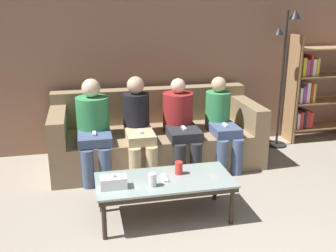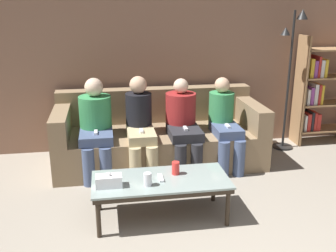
% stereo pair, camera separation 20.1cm
% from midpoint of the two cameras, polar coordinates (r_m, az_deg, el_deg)
% --- Properties ---
extents(wall_back, '(12.00, 0.06, 2.60)m').
position_cam_midpoint_polar(wall_back, '(5.05, -1.18, 11.18)').
color(wall_back, '#8C6651').
rests_on(wall_back, ground_plane).
extents(couch, '(2.41, 0.98, 0.84)m').
position_cam_midpoint_polar(couch, '(4.74, -0.14, -1.67)').
color(couch, '#897051').
rests_on(couch, ground_plane).
extents(coffee_table, '(1.20, 0.55, 0.38)m').
position_cam_midpoint_polar(coffee_table, '(3.50, 0.60, -8.28)').
color(coffee_table, '#8C9E99').
rests_on(coffee_table, ground_plane).
extents(cup_near_left, '(0.07, 0.07, 0.11)m').
position_cam_midpoint_polar(cup_near_left, '(3.34, -1.25, -7.77)').
color(cup_near_left, silver).
rests_on(cup_near_left, coffee_table).
extents(cup_near_right, '(0.07, 0.07, 0.12)m').
position_cam_midpoint_polar(cup_near_right, '(3.56, 2.75, -6.14)').
color(cup_near_right, red).
rests_on(cup_near_right, coffee_table).
extents(tissue_box, '(0.22, 0.12, 0.13)m').
position_cam_midpoint_polar(tissue_box, '(3.35, -6.87, -7.94)').
color(tissue_box, white).
rests_on(tissue_box, coffee_table).
extents(game_remote, '(0.04, 0.15, 0.02)m').
position_cam_midpoint_polar(game_remote, '(3.48, 0.60, -7.56)').
color(game_remote, white).
rests_on(game_remote, coffee_table).
extents(bookshelf, '(0.95, 0.32, 1.46)m').
position_cam_midpoint_polar(bookshelf, '(5.73, 22.55, 4.62)').
color(bookshelf, '#9E754C').
rests_on(bookshelf, ground_plane).
extents(standing_lamp, '(0.31, 0.26, 1.78)m').
position_cam_midpoint_polar(standing_lamp, '(5.26, 18.47, 8.27)').
color(standing_lamp, black).
rests_on(standing_lamp, ground_plane).
extents(seated_person_left_end, '(0.36, 0.67, 1.07)m').
position_cam_midpoint_polar(seated_person_left_end, '(4.40, -9.17, 0.32)').
color(seated_person_left_end, '#47567A').
rests_on(seated_person_left_end, ground_plane).
extents(seated_person_mid_left, '(0.31, 0.69, 1.08)m').
position_cam_midpoint_polar(seated_person_mid_left, '(4.39, -2.78, 0.35)').
color(seated_person_mid_left, tan).
rests_on(seated_person_mid_left, ground_plane).
extents(seated_person_mid_right, '(0.35, 0.71, 1.04)m').
position_cam_midpoint_polar(seated_person_mid_right, '(4.49, 3.40, 0.62)').
color(seated_person_mid_right, '#28282D').
rests_on(seated_person_mid_right, ground_plane).
extents(seated_person_right_end, '(0.31, 0.66, 1.03)m').
position_cam_midpoint_polar(seated_person_right_end, '(4.61, 9.38, 0.67)').
color(seated_person_right_end, '#47567A').
rests_on(seated_person_right_end, ground_plane).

